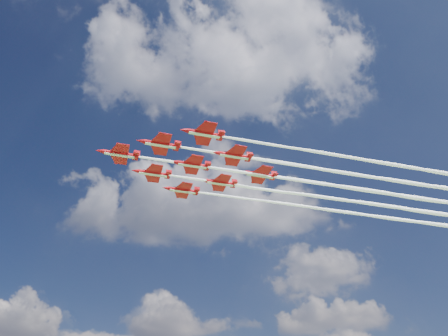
# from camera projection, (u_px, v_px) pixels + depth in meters

# --- Properties ---
(jet_lead) EXTENTS (150.86, 59.15, 2.99)m
(jet_lead) POSITION_uv_depth(u_px,v_px,m) (362.00, 190.00, 138.99)
(jet_lead) COLOR #B00912
(jet_row2_port) EXTENTS (150.86, 59.15, 2.99)m
(jet_row2_port) POSITION_uv_depth(u_px,v_px,m) (405.00, 182.00, 135.07)
(jet_row2_port) COLOR #B00912
(jet_row2_starb) EXTENTS (150.86, 59.15, 2.99)m
(jet_row2_starb) POSITION_uv_depth(u_px,v_px,m) (378.00, 205.00, 147.47)
(jet_row2_starb) COLOR #B00912
(jet_row3_centre) EXTENTS (150.86, 59.15, 2.99)m
(jet_row3_centre) POSITION_uv_depth(u_px,v_px,m) (419.00, 198.00, 143.55)
(jet_row3_centre) COLOR #B00912
(jet_row3_starb) EXTENTS (150.86, 59.15, 2.99)m
(jet_row3_starb) POSITION_uv_depth(u_px,v_px,m) (392.00, 218.00, 155.95)
(jet_row3_starb) COLOR #B00912
(jet_row4_starb) EXTENTS (150.86, 59.15, 2.99)m
(jet_row4_starb) POSITION_uv_depth(u_px,v_px,m) (431.00, 212.00, 152.03)
(jet_row4_starb) COLOR #B00912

